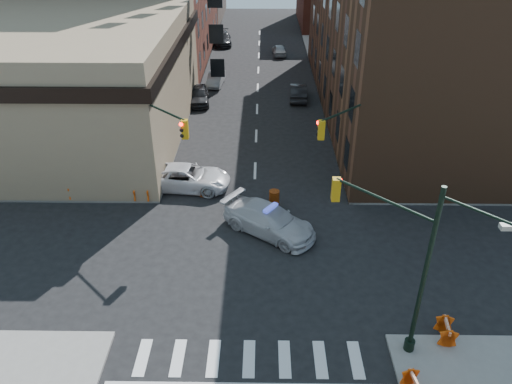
{
  "coord_description": "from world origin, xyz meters",
  "views": [
    {
      "loc": [
        0.49,
        -21.29,
        16.75
      ],
      "look_at": [
        0.16,
        3.3,
        2.2
      ],
      "focal_mm": 35.0,
      "sensor_mm": 36.0,
      "label": 1
    }
  ],
  "objects_px": {
    "pickup": "(187,177)",
    "barrel_bank": "(204,188)",
    "parked_car_wnear": "(199,95)",
    "pedestrian_b": "(115,162)",
    "barrel_road": "(274,199)",
    "barricade_nw_a": "(142,194)",
    "parked_car_wfar": "(216,79)",
    "police_car": "(269,220)",
    "pedestrian_a": "(91,182)",
    "barricade_se_a": "(446,331)",
    "parked_car_enear": "(298,92)"
  },
  "relations": [
    {
      "from": "parked_car_enear",
      "to": "pedestrian_a",
      "type": "xyz_separation_m",
      "value": [
        -14.43,
        -18.2,
        0.25
      ]
    },
    {
      "from": "parked_car_wfar",
      "to": "police_car",
      "type": "bearing_deg",
      "value": -73.38
    },
    {
      "from": "parked_car_wfar",
      "to": "barrel_road",
      "type": "height_order",
      "value": "parked_car_wfar"
    },
    {
      "from": "barricade_nw_a",
      "to": "parked_car_wnear",
      "type": "bearing_deg",
      "value": 86.46
    },
    {
      "from": "barrel_road",
      "to": "pedestrian_b",
      "type": "bearing_deg",
      "value": 160.94
    },
    {
      "from": "parked_car_wfar",
      "to": "barricade_se_a",
      "type": "xyz_separation_m",
      "value": [
        12.83,
        -34.46,
        -0.09
      ]
    },
    {
      "from": "parked_car_wfar",
      "to": "pedestrian_b",
      "type": "xyz_separation_m",
      "value": [
        -5.25,
        -19.8,
        0.45
      ]
    },
    {
      "from": "pickup",
      "to": "barrel_bank",
      "type": "relative_size",
      "value": 5.53
    },
    {
      "from": "parked_car_wnear",
      "to": "barricade_se_a",
      "type": "distance_m",
      "value": 32.37
    },
    {
      "from": "barrel_bank",
      "to": "barricade_nw_a",
      "type": "relative_size",
      "value": 0.92
    },
    {
      "from": "police_car",
      "to": "barrel_road",
      "type": "bearing_deg",
      "value": 28.91
    },
    {
      "from": "pedestrian_a",
      "to": "barricade_nw_a",
      "type": "xyz_separation_m",
      "value": [
        3.43,
        -0.75,
        -0.41
      ]
    },
    {
      "from": "barrel_road",
      "to": "parked_car_enear",
      "type": "bearing_deg",
      "value": 82.23
    },
    {
      "from": "parked_car_wfar",
      "to": "barrel_bank",
      "type": "bearing_deg",
      "value": -81.98
    },
    {
      "from": "parked_car_wfar",
      "to": "pedestrian_b",
      "type": "bearing_deg",
      "value": -99.52
    },
    {
      "from": "pickup",
      "to": "barricade_se_a",
      "type": "bearing_deg",
      "value": -129.6
    },
    {
      "from": "parked_car_wnear",
      "to": "barricade_nw_a",
      "type": "relative_size",
      "value": 4.08
    },
    {
      "from": "pedestrian_b",
      "to": "barrel_road",
      "type": "relative_size",
      "value": 1.72
    },
    {
      "from": "barrel_bank",
      "to": "barricade_se_a",
      "type": "bearing_deg",
      "value": -46.1
    },
    {
      "from": "pickup",
      "to": "pedestrian_b",
      "type": "height_order",
      "value": "pedestrian_b"
    },
    {
      "from": "barrel_road",
      "to": "barricade_se_a",
      "type": "height_order",
      "value": "barrel_road"
    },
    {
      "from": "barricade_se_a",
      "to": "barricade_nw_a",
      "type": "distance_m",
      "value": 19.31
    },
    {
      "from": "pickup",
      "to": "parked_car_wfar",
      "type": "xyz_separation_m",
      "value": [
        0.15,
        21.24,
        -0.12
      ]
    },
    {
      "from": "parked_car_wnear",
      "to": "barricade_nw_a",
      "type": "height_order",
      "value": "parked_car_wnear"
    },
    {
      "from": "barrel_bank",
      "to": "pedestrian_a",
      "type": "bearing_deg",
      "value": -179.2
    },
    {
      "from": "pedestrian_a",
      "to": "barrel_bank",
      "type": "bearing_deg",
      "value": -1.55
    },
    {
      "from": "pickup",
      "to": "parked_car_wnear",
      "type": "relative_size",
      "value": 1.25
    },
    {
      "from": "parked_car_wnear",
      "to": "pedestrian_b",
      "type": "height_order",
      "value": "pedestrian_b"
    },
    {
      "from": "pedestrian_a",
      "to": "pedestrian_b",
      "type": "distance_m",
      "value": 2.69
    },
    {
      "from": "parked_car_enear",
      "to": "parked_car_wnear",
      "type": "bearing_deg",
      "value": 9.68
    },
    {
      "from": "pickup",
      "to": "parked_car_enear",
      "type": "relative_size",
      "value": 1.29
    },
    {
      "from": "parked_car_wfar",
      "to": "parked_car_enear",
      "type": "height_order",
      "value": "parked_car_enear"
    },
    {
      "from": "pedestrian_a",
      "to": "pedestrian_b",
      "type": "bearing_deg",
      "value": 67.17
    },
    {
      "from": "pedestrian_b",
      "to": "barrel_road",
      "type": "distance_m",
      "value": 11.48
    },
    {
      "from": "barrel_bank",
      "to": "barricade_nw_a",
      "type": "distance_m",
      "value": 3.89
    },
    {
      "from": "parked_car_enear",
      "to": "barrel_road",
      "type": "relative_size",
      "value": 3.9
    },
    {
      "from": "pickup",
      "to": "parked_car_wnear",
      "type": "height_order",
      "value": "pickup"
    },
    {
      "from": "barrel_bank",
      "to": "barricade_nw_a",
      "type": "height_order",
      "value": "barrel_bank"
    },
    {
      "from": "pedestrian_b",
      "to": "parked_car_enear",
      "type": "bearing_deg",
      "value": 37.26
    },
    {
      "from": "parked_car_wnear",
      "to": "pedestrian_b",
      "type": "xyz_separation_m",
      "value": [
        -4.08,
        -14.53,
        0.35
      ]
    },
    {
      "from": "pedestrian_a",
      "to": "pedestrian_b",
      "type": "relative_size",
      "value": 0.85
    },
    {
      "from": "parked_car_wnear",
      "to": "barricade_se_a",
      "type": "relative_size",
      "value": 3.91
    },
    {
      "from": "pedestrian_a",
      "to": "barricade_nw_a",
      "type": "relative_size",
      "value": 1.48
    },
    {
      "from": "parked_car_wnear",
      "to": "pedestrian_b",
      "type": "relative_size",
      "value": 2.35
    },
    {
      "from": "parked_car_wnear",
      "to": "parked_car_wfar",
      "type": "bearing_deg",
      "value": 70.64
    },
    {
      "from": "police_car",
      "to": "barrel_road",
      "type": "relative_size",
      "value": 4.99
    },
    {
      "from": "police_car",
      "to": "pedestrian_a",
      "type": "distance_m",
      "value": 12.12
    },
    {
      "from": "pedestrian_a",
      "to": "barrel_road",
      "type": "height_order",
      "value": "pedestrian_a"
    },
    {
      "from": "police_car",
      "to": "parked_car_wfar",
      "type": "bearing_deg",
      "value": 47.23
    },
    {
      "from": "pedestrian_b",
      "to": "pedestrian_a",
      "type": "bearing_deg",
      "value": -122.53
    }
  ]
}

